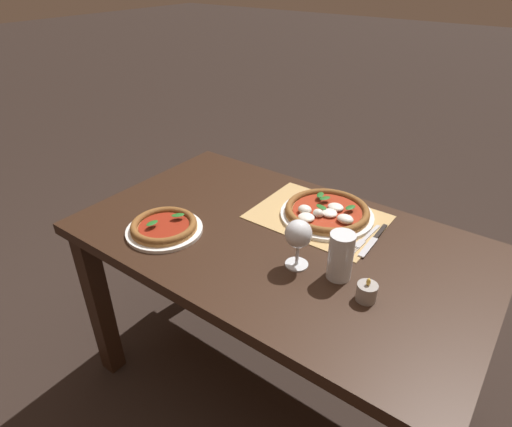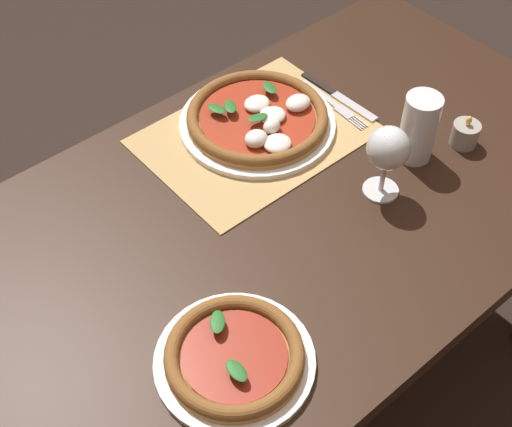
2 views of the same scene
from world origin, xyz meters
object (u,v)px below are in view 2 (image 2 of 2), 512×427
votive_candle (465,135)px  pizza_far (234,357)px  knife (338,96)px  pint_glass (418,129)px  pizza_near (258,119)px  fork (333,104)px  wine_glass (388,151)px

votive_candle → pizza_far: bearing=7.6°
pizza_far → knife: (-0.59, -0.36, -0.01)m
pint_glass → knife: pint_glass is taller
pizza_near → fork: pizza_near is taller
pizza_near → pizza_far: size_ratio=1.28×
pint_glass → pizza_near: bearing=-55.7°
fork → knife: knife is taller
pint_glass → votive_candle: bearing=157.3°
pizza_far → wine_glass: bearing=-166.5°
knife → pint_glass: bearing=86.9°
fork → wine_glass: bearing=65.4°
pizza_near → pint_glass: pint_glass is taller
pint_glass → votive_candle: (-0.10, 0.04, -0.05)m
pizza_far → pint_glass: (-0.58, -0.13, 0.05)m
fork → pizza_near: bearing=-17.4°
wine_glass → pint_glass: wine_glass is taller
votive_candle → pint_glass: bearing=-22.7°
pizza_near → fork: (-0.17, 0.05, -0.02)m
pizza_far → votive_candle: (-0.68, -0.09, 0.01)m
pizza_near → pint_glass: bearing=124.3°
pizza_far → votive_candle: size_ratio=3.55×
pizza_near → votive_candle: votive_candle is taller
pizza_far → fork: (-0.56, -0.35, -0.01)m
pizza_far → knife: bearing=-148.5°
pizza_far → wine_glass: wine_glass is taller
pizza_far → votive_candle: bearing=-172.4°
pizza_near → pint_glass: (-0.18, 0.27, 0.05)m
pint_glass → fork: pint_glass is taller
votive_candle → pizza_near: bearing=-47.3°
pizza_near → pizza_far: pizza_near is taller
wine_glass → votive_candle: size_ratio=2.15×
wine_glass → fork: size_ratio=0.77×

